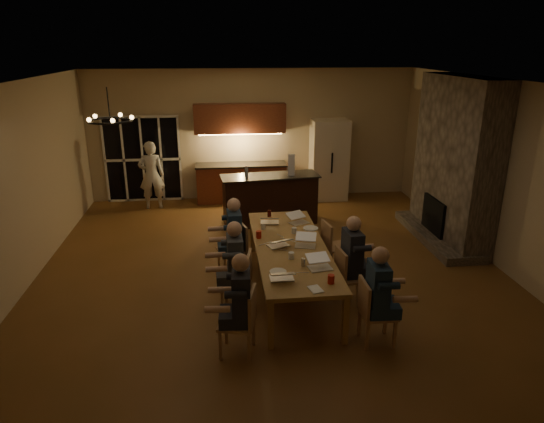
{
  "coord_description": "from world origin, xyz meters",
  "views": [
    {
      "loc": [
        -0.85,
        -7.49,
        3.75
      ],
      "look_at": [
        0.03,
        0.3,
        1.03
      ],
      "focal_mm": 32.0,
      "sensor_mm": 36.0,
      "label": 1
    }
  ],
  "objects_px": {
    "mug_front": "(291,256)",
    "bar_bottle": "(246,171)",
    "chair_left_mid": "(236,281)",
    "plate_far": "(311,228)",
    "chair_right_near": "(378,312)",
    "person_right_mid": "(352,260)",
    "chair_left_near": "(237,322)",
    "person_left_near": "(242,305)",
    "can_silver": "(303,262)",
    "person_left_mid": "(235,266)",
    "redcup_mid": "(259,235)",
    "dining_table": "(290,268)",
    "can_cola": "(269,213)",
    "laptop_a": "(282,271)",
    "chandelier": "(110,121)",
    "laptop_e": "(270,217)",
    "bar_blender": "(291,165)",
    "laptop_b": "(320,261)",
    "mug_back": "(263,226)",
    "plate_near": "(318,257)",
    "person_left_far": "(235,238)",
    "bar_island": "(270,199)",
    "refrigerator": "(329,160)",
    "chair_right_far": "(337,246)",
    "chair_left_far": "(232,250)",
    "standing_person": "(151,175)",
    "laptop_f": "(299,217)",
    "redcup_near": "(331,279)",
    "laptop_d": "(305,240)",
    "person_right_near": "(377,297)",
    "chair_right_mid": "(353,276)",
    "laptop_c": "(278,239)",
    "plate_left": "(278,272)"
  },
  "relations": [
    {
      "from": "chair_left_mid",
      "to": "chair_left_near",
      "type": "bearing_deg",
      "value": 8.67
    },
    {
      "from": "chair_right_far",
      "to": "laptop_e",
      "type": "xyz_separation_m",
      "value": [
        -1.12,
        0.46,
        0.42
      ]
    },
    {
      "from": "refrigerator",
      "to": "person_left_far",
      "type": "xyz_separation_m",
      "value": [
        -2.53,
        -4.15,
        -0.31
      ]
    },
    {
      "from": "person_right_mid",
      "to": "plate_near",
      "type": "relative_size",
      "value": 5.31
    },
    {
      "from": "person_left_far",
      "to": "bar_bottle",
      "type": "relative_size",
      "value": 5.75
    },
    {
      "from": "chair_left_mid",
      "to": "laptop_f",
      "type": "height_order",
      "value": "laptop_f"
    },
    {
      "from": "laptop_c",
      "to": "bar_bottle",
      "type": "xyz_separation_m",
      "value": [
        -0.3,
        2.98,
        0.34
      ]
    },
    {
      "from": "chair_left_near",
      "to": "plate_far",
      "type": "bearing_deg",
      "value": 162.44
    },
    {
      "from": "chair_right_far",
      "to": "can_silver",
      "type": "relative_size",
      "value": 7.42
    },
    {
      "from": "chair_left_mid",
      "to": "person_right_mid",
      "type": "distance_m",
      "value": 1.76
    },
    {
      "from": "chair_left_near",
      "to": "chair_right_far",
      "type": "bearing_deg",
      "value": 153.77
    },
    {
      "from": "bar_island",
      "to": "bar_blender",
      "type": "distance_m",
      "value": 0.89
    },
    {
      "from": "person_left_far",
      "to": "chandelier",
      "type": "xyz_separation_m",
      "value": [
        -1.68,
        -0.6,
        2.06
      ]
    },
    {
      "from": "person_right_mid",
      "to": "chandelier",
      "type": "bearing_deg",
      "value": 78.19
    },
    {
      "from": "chair_left_near",
      "to": "redcup_mid",
      "type": "distance_m",
      "value": 2.07
    },
    {
      "from": "chair_right_near",
      "to": "person_right_mid",
      "type": "relative_size",
      "value": 0.64
    },
    {
      "from": "laptop_d",
      "to": "laptop_f",
      "type": "relative_size",
      "value": 1.0
    },
    {
      "from": "standing_person",
      "to": "bar_bottle",
      "type": "distance_m",
      "value": 2.62
    },
    {
      "from": "redcup_mid",
      "to": "plate_far",
      "type": "distance_m",
      "value": 0.97
    },
    {
      "from": "can_cola",
      "to": "bar_blender",
      "type": "relative_size",
      "value": 0.27
    },
    {
      "from": "bar_bottle",
      "to": "plate_near",
      "type": "bearing_deg",
      "value": -76.62
    },
    {
      "from": "laptop_b",
      "to": "mug_back",
      "type": "height_order",
      "value": "laptop_b"
    },
    {
      "from": "redcup_near",
      "to": "bar_blender",
      "type": "distance_m",
      "value": 4.4
    },
    {
      "from": "chair_left_mid",
      "to": "person_right_mid",
      "type": "height_order",
      "value": "person_right_mid"
    },
    {
      "from": "chair_left_near",
      "to": "person_left_near",
      "type": "relative_size",
      "value": 0.64
    },
    {
      "from": "dining_table",
      "to": "laptop_d",
      "type": "distance_m",
      "value": 0.54
    },
    {
      "from": "chandelier",
      "to": "plate_left",
      "type": "height_order",
      "value": "chandelier"
    },
    {
      "from": "person_left_mid",
      "to": "bar_blender",
      "type": "relative_size",
      "value": 3.09
    },
    {
      "from": "can_silver",
      "to": "person_left_mid",
      "type": "bearing_deg",
      "value": 166.66
    },
    {
      "from": "can_cola",
      "to": "person_right_mid",
      "type": "bearing_deg",
      "value": -61.22
    },
    {
      "from": "person_left_far",
      "to": "redcup_mid",
      "type": "xyz_separation_m",
      "value": [
        0.39,
        -0.2,
        0.12
      ]
    },
    {
      "from": "laptop_a",
      "to": "can_cola",
      "type": "distance_m",
      "value": 2.5
    },
    {
      "from": "refrigerator",
      "to": "chair_right_far",
      "type": "xyz_separation_m",
      "value": [
        -0.77,
        -4.11,
        -0.55
      ]
    },
    {
      "from": "standing_person",
      "to": "bar_bottle",
      "type": "xyz_separation_m",
      "value": [
        2.17,
        -1.42,
        0.39
      ]
    },
    {
      "from": "chandelier",
      "to": "laptop_d",
      "type": "relative_size",
      "value": 1.92
    },
    {
      "from": "chair_left_far",
      "to": "chandelier",
      "type": "bearing_deg",
      "value": -83.54
    },
    {
      "from": "chair_left_mid",
      "to": "plate_far",
      "type": "relative_size",
      "value": 3.41
    },
    {
      "from": "refrigerator",
      "to": "person_left_near",
      "type": "height_order",
      "value": "refrigerator"
    },
    {
      "from": "mug_front",
      "to": "bar_bottle",
      "type": "bearing_deg",
      "value": 97.13
    },
    {
      "from": "laptop_c",
      "to": "plate_left",
      "type": "bearing_deg",
      "value": 59.54
    },
    {
      "from": "person_left_mid",
      "to": "redcup_near",
      "type": "xyz_separation_m",
      "value": [
        1.23,
        -0.79,
        0.12
      ]
    },
    {
      "from": "laptop_d",
      "to": "plate_far",
      "type": "bearing_deg",
      "value": 88.18
    },
    {
      "from": "redcup_mid",
      "to": "can_cola",
      "type": "height_order",
      "value": "same"
    },
    {
      "from": "person_right_near",
      "to": "chair_right_mid",
      "type": "bearing_deg",
      "value": 3.53
    },
    {
      "from": "refrigerator",
      "to": "chair_right_far",
      "type": "bearing_deg",
      "value": -100.62
    },
    {
      "from": "laptop_a",
      "to": "laptop_d",
      "type": "distance_m",
      "value": 1.17
    },
    {
      "from": "laptop_e",
      "to": "bar_blender",
      "type": "xyz_separation_m",
      "value": [
        0.68,
        2.0,
        0.44
      ]
    },
    {
      "from": "redcup_mid",
      "to": "dining_table",
      "type": "bearing_deg",
      "value": -39.21
    },
    {
      "from": "bar_blender",
      "to": "laptop_b",
      "type": "bearing_deg",
      "value": -79.81
    },
    {
      "from": "mug_front",
      "to": "bar_bottle",
      "type": "distance_m",
      "value": 3.53
    }
  ]
}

